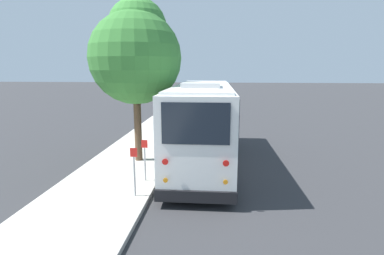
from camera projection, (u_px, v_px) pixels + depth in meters
ground_plane at (209, 169)px, 12.39m from camera, size 160.00×160.00×0.00m
sidewalk_slab at (124, 165)px, 12.68m from camera, size 80.00×3.32×0.15m
curb_strip at (165, 167)px, 12.53m from camera, size 80.00×0.14×0.15m
shuttle_bus at (203, 120)px, 12.95m from camera, size 9.40×2.70×3.61m
parked_sedan_gray at (204, 111)px, 25.01m from camera, size 4.77×1.99×1.31m
parked_sedan_blue at (207, 102)px, 31.77m from camera, size 4.65×1.76×1.32m
parked_sedan_white at (211, 96)px, 39.08m from camera, size 4.26×1.86×1.32m
parked_sedan_maroon at (212, 92)px, 46.20m from camera, size 4.54×2.05×1.30m
street_tree at (136, 52)px, 12.42m from camera, size 3.83×3.83×6.88m
sign_post_near at (134, 172)px, 9.30m from camera, size 0.06×0.22×1.56m
sign_post_far at (145, 160)px, 10.63m from camera, size 0.06×0.22×1.49m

